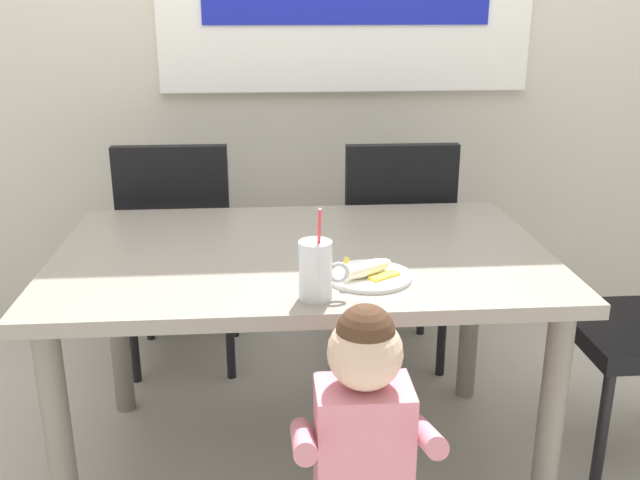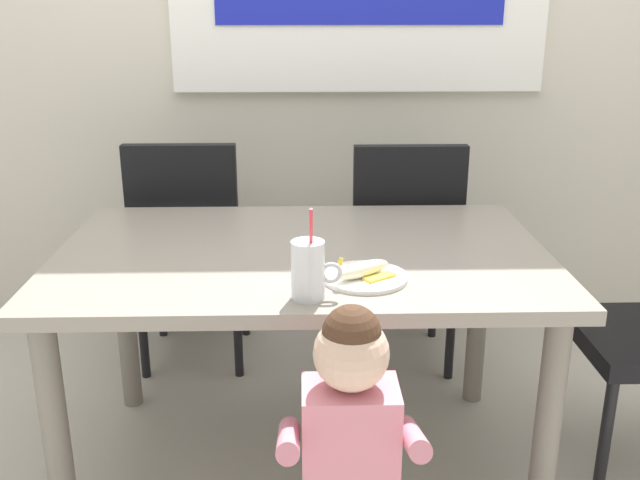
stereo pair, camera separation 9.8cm
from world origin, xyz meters
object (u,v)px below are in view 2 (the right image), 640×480
(toddler_standing, at_px, (352,432))
(peeled_banana, at_px, (365,270))
(dining_chair_right, at_px, (404,244))
(dining_chair_left, at_px, (190,242))
(snack_plate, at_px, (366,277))
(milk_cup, at_px, (310,273))
(dining_table, at_px, (304,279))

(toddler_standing, relative_size, peeled_banana, 4.82)
(dining_chair_right, xyz_separation_m, toddler_standing, (-0.29, -1.27, -0.02))
(dining_chair_left, height_order, dining_chair_right, same)
(peeled_banana, bearing_deg, dining_chair_right, 75.32)
(toddler_standing, bearing_deg, peeled_banana, 81.25)
(dining_chair_right, bearing_deg, toddler_standing, 76.95)
(toddler_standing, height_order, snack_plate, toddler_standing)
(toddler_standing, distance_m, peeled_banana, 0.44)
(toddler_standing, distance_m, milk_cup, 0.39)
(dining_chair_left, bearing_deg, peeled_banana, 122.65)
(dining_chair_left, relative_size, toddler_standing, 1.15)
(toddler_standing, relative_size, milk_cup, 3.39)
(milk_cup, height_order, peeled_banana, milk_cup)
(milk_cup, bearing_deg, dining_table, 92.26)
(dining_table, bearing_deg, dining_chair_right, 58.63)
(peeled_banana, bearing_deg, dining_table, 121.85)
(dining_chair_right, relative_size, toddler_standing, 1.15)
(dining_chair_left, xyz_separation_m, dining_chair_right, (0.85, -0.04, 0.00))
(dining_table, distance_m, peeled_banana, 0.33)
(dining_table, height_order, toddler_standing, toddler_standing)
(dining_chair_right, distance_m, milk_cup, 1.13)
(toddler_standing, xyz_separation_m, snack_plate, (0.06, 0.37, 0.23))
(snack_plate, xyz_separation_m, peeled_banana, (-0.01, -0.01, 0.03))
(dining_chair_right, height_order, snack_plate, dining_chair_right)
(dining_chair_left, distance_m, peeled_banana, 1.16)
(toddler_standing, bearing_deg, milk_cup, 110.50)
(peeled_banana, bearing_deg, dining_chair_left, 122.65)
(dining_chair_right, height_order, toddler_standing, dining_chair_right)
(dining_table, bearing_deg, snack_plate, -56.14)
(dining_chair_left, xyz_separation_m, toddler_standing, (0.56, -1.31, -0.02))
(dining_chair_right, xyz_separation_m, peeled_banana, (-0.24, -0.91, 0.24))
(peeled_banana, bearing_deg, milk_cup, -142.25)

